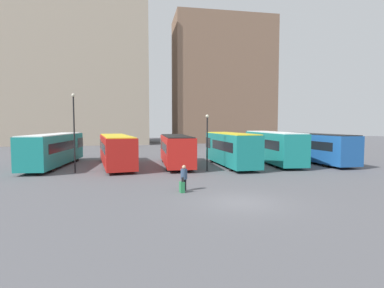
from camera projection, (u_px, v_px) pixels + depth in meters
The scene contains 13 objects.
ground_plane at pixel (241, 202), 15.81m from camera, with size 160.00×160.00×0.00m, color #56565B.
building_block_left at pixel (83, 69), 65.03m from camera, with size 27.78×16.78×32.28m.
building_block_right at pixel (223, 81), 70.74m from camera, with size 22.94×11.03×28.72m.
bus_0 at pixel (55, 149), 29.48m from camera, with size 3.34×12.14×3.19m.
bus_1 at pixel (116, 149), 29.70m from camera, with size 4.40×12.07×3.05m.
bus_2 at pixel (176, 149), 29.88m from camera, with size 2.71×10.04×3.03m.
bus_3 at pixel (230, 148), 29.70m from camera, with size 2.75×10.06×3.28m.
bus_4 at pixel (272, 146), 32.24m from camera, with size 3.38×12.08×3.33m.
bus_5 at pixel (311, 146), 32.96m from camera, with size 2.91×12.36×3.14m.
traveler at pixel (184, 176), 18.57m from camera, with size 0.46×0.46×1.60m.
suitcase at pixel (182, 187), 18.10m from camera, with size 0.30×0.45×0.96m.
lamp_post_0 at pixel (207, 137), 26.39m from camera, with size 0.28×0.28×4.99m.
lamp_post_1 at pixel (74, 127), 25.24m from camera, with size 0.28×0.28×6.72m.
Camera 1 is at (-5.33, -14.86, 4.11)m, focal length 28.00 mm.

